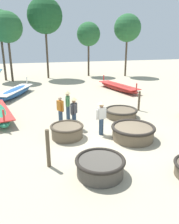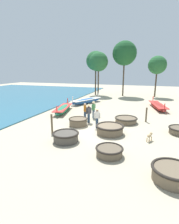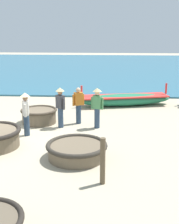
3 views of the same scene
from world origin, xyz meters
TOP-DOWN VIEW (x-y plane):
  - ground_plane at (0.00, 0.00)m, footprint 80.00×80.00m
  - coracle_nearest at (1.81, 2.94)m, footprint 1.95×1.95m
  - coracle_far_right at (4.69, -4.64)m, footprint 1.79×1.79m
  - coracle_far_left at (1.72, -3.36)m, footprint 1.51×1.51m
  - coracle_center at (-1.84, 0.92)m, footprint 1.56×1.56m
  - coracle_upturned at (1.04, -0.09)m, footprint 2.02×2.02m
  - coracle_tilted at (-1.34, -2.37)m, footprint 1.70×1.70m
  - long_boat_ochre_hull at (-4.42, 10.17)m, footprint 3.18×5.41m
  - long_boat_blue_hull at (4.64, 9.90)m, footprint 2.20×5.62m
  - long_boat_green_hull at (-5.19, 4.75)m, footprint 2.12×5.07m
  - fisherman_standing_left at (-1.86, 2.64)m, footprint 0.35×0.48m
  - fisherman_with_hat at (-0.19, 0.82)m, footprint 0.52×0.36m
  - fisherman_standing_right at (-1.27, 1.96)m, footprint 0.39×0.42m
  - fisherman_crouching at (-1.30, 3.46)m, footprint 0.36×0.51m
  - dog at (3.76, -0.60)m, footprint 0.39×0.65m
  - mooring_post_inland at (3.44, 3.80)m, footprint 0.14×0.14m
  - mooring_post_shoreline at (-2.94, -1.35)m, footprint 0.14×0.14m
  - tree_leftmost at (-5.71, 18.67)m, footprint 3.35×3.35m
  - tree_tall_back at (-4.93, 17.71)m, footprint 3.24×3.24m
  - tree_rightmost at (-0.79, 18.90)m, footprint 4.00×4.00m
  - tree_left_mid at (4.50, 19.31)m, footprint 2.92×2.92m

SIDE VIEW (x-z plane):
  - ground_plane at x=0.00m, z-range 0.00..0.00m
  - coracle_far_left at x=1.72m, z-range 0.02..0.51m
  - coracle_nearest at x=1.81m, z-range 0.02..0.52m
  - long_boat_blue_hull at x=4.64m, z-range -0.22..0.85m
  - long_boat_green_hull at x=-5.19m, z-range -0.24..0.90m
  - coracle_tilted at x=-1.34m, z-range 0.03..0.64m
  - coracle_center at x=-1.84m, z-range 0.03..0.65m
  - coracle_far_right at x=4.69m, z-range 0.03..0.65m
  - long_boat_ochre_hull at x=-4.42m, z-range -0.26..0.97m
  - coracle_upturned at x=1.04m, z-range 0.03..0.68m
  - dog at x=3.76m, z-range 0.10..0.64m
  - mooring_post_inland at x=3.44m, z-range 0.00..1.28m
  - mooring_post_shoreline at x=-2.94m, z-range 0.00..1.43m
  - fisherman_standing_left at x=-1.86m, z-range 0.05..1.62m
  - fisherman_with_hat at x=-0.19m, z-range 0.12..1.79m
  - fisherman_standing_right at x=-1.27m, z-range 0.12..1.79m
  - fisherman_crouching at x=-1.30m, z-range 0.12..1.79m
  - tree_left_mid at x=4.50m, z-range 1.84..8.49m
  - tree_tall_back at x=-4.93m, z-range 2.05..9.43m
  - tree_leftmost at x=-5.71m, z-range 2.12..9.75m
  - tree_rightmost at x=-0.79m, z-range 2.53..11.64m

